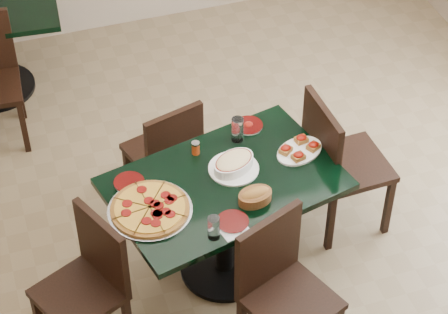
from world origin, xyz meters
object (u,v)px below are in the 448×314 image
object	(u,v)px
chair_right	(337,159)
chair_left	(90,278)
pepperoni_pizza	(150,209)
chair_far	(167,151)
lasagna_casserole	(234,163)
bread_basket	(255,196)
bruschetta_platter	(299,149)
main_table	(225,204)
chair_near	(281,283)

from	to	relation	value
chair_right	chair_left	world-z (taller)	chair_right
chair_left	pepperoni_pizza	world-z (taller)	chair_left
chair_far	chair_right	distance (m)	1.06
chair_far	lasagna_casserole	world-z (taller)	chair_far
chair_far	bread_basket	distance (m)	0.94
chair_far	pepperoni_pizza	distance (m)	0.84
chair_far	bruschetta_platter	xyz separation A→B (m)	(0.66, -0.55, 0.30)
lasagna_casserole	main_table	bearing A→B (deg)	-160.27
chair_far	chair_near	size ratio (longest dim) A/B	0.92
chair_right	lasagna_casserole	distance (m)	0.74
chair_near	chair_left	size ratio (longest dim) A/B	1.05
chair_right	chair_far	bearing A→B (deg)	60.76
main_table	bruschetta_platter	bearing A→B (deg)	-1.79
chair_far	chair_left	size ratio (longest dim) A/B	0.97
bread_basket	bruschetta_platter	xyz separation A→B (m)	(0.38, 0.29, -0.02)
chair_left	pepperoni_pizza	distance (m)	0.50
bread_basket	lasagna_casserole	bearing A→B (deg)	87.43
chair_right	lasagna_casserole	bearing A→B (deg)	94.96
chair_left	chair_near	bearing A→B (deg)	44.30
chair_left	bread_basket	world-z (taller)	chair_left
chair_near	pepperoni_pizza	size ratio (longest dim) A/B	2.00
lasagna_casserole	chair_right	bearing A→B (deg)	-16.97
chair_left	bruschetta_platter	bearing A→B (deg)	79.54
bruschetta_platter	chair_left	bearing A→B (deg)	170.88
lasagna_casserole	bread_basket	xyz separation A→B (m)	(0.03, -0.28, -0.01)
chair_left	bruschetta_platter	xyz separation A→B (m)	(1.33, 0.33, 0.28)
lasagna_casserole	bruschetta_platter	xyz separation A→B (m)	(0.41, 0.02, -0.02)
chair_left	bread_basket	size ratio (longest dim) A/B	4.15
pepperoni_pizza	bread_basket	world-z (taller)	bread_basket
chair_left	lasagna_casserole	distance (m)	1.02
pepperoni_pizza	lasagna_casserole	distance (m)	0.56
lasagna_casserole	bread_basket	bearing A→B (deg)	-107.96
bruschetta_platter	chair_right	bearing A→B (deg)	-9.56
main_table	bread_basket	distance (m)	0.32
chair_left	bruschetta_platter	distance (m)	1.40
chair_far	bread_basket	bearing A→B (deg)	92.61
pepperoni_pizza	chair_right	bearing A→B (deg)	11.83
chair_far	main_table	bearing A→B (deg)	89.05
main_table	bruschetta_platter	xyz separation A→B (m)	(0.49, 0.10, 0.21)
chair_near	chair_right	size ratio (longest dim) A/B	0.94
chair_far	chair_right	bearing A→B (deg)	137.43
lasagna_casserole	bruschetta_platter	world-z (taller)	lasagna_casserole
main_table	chair_near	bearing A→B (deg)	-92.28
chair_left	lasagna_casserole	world-z (taller)	chair_left
chair_near	chair_right	bearing A→B (deg)	27.69
main_table	chair_left	xyz separation A→B (m)	(-0.84, -0.23, -0.08)
chair_far	chair_near	world-z (taller)	chair_near
pepperoni_pizza	main_table	bearing A→B (deg)	11.67
bruschetta_platter	pepperoni_pizza	bearing A→B (deg)	168.36
chair_right	main_table	bearing A→B (deg)	99.72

